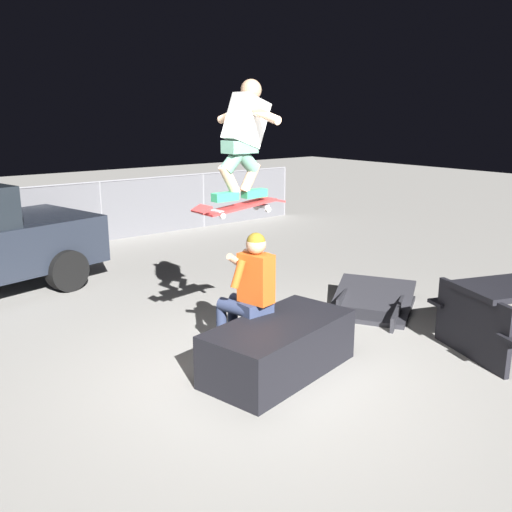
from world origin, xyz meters
The scene contains 7 objects.
ground_plane centered at (0.00, 0.00, 0.00)m, with size 40.00×40.00×0.00m, color gray.
ledge_box_main centered at (0.16, -0.15, 0.26)m, with size 1.58×0.77×0.52m, color black.
person_sitting_on_ledge centered at (0.11, 0.30, 0.76)m, with size 0.59×0.78×1.36m.
skateboard centered at (0.04, 0.32, 1.61)m, with size 1.02×0.22×0.13m.
skater_airborne centered at (0.09, 0.32, 2.30)m, with size 0.62×0.89×1.12m.
kicker_ramp centered at (2.29, 0.49, 0.06)m, with size 1.52×1.46×0.38m.
fence_back centered at (0.00, 6.46, 0.65)m, with size 12.05×0.05×1.20m.
Camera 1 is at (-3.19, -4.01, 2.50)m, focal length 39.38 mm.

